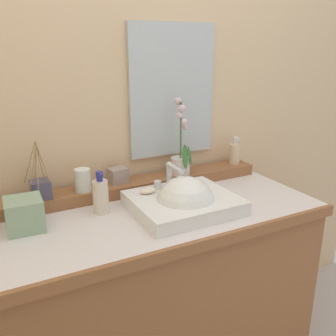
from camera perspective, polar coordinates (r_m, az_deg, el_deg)
wall_back at (r=1.82m, az=-7.32°, el=8.70°), size 3.18×0.20×2.47m
vanity_cabinet at (r=1.78m, az=-1.28°, el=-19.33°), size 1.32×0.62×0.89m
back_ledge at (r=1.73m, az=-4.75°, el=-2.68°), size 1.24×0.13×0.05m
sink_basin at (r=1.53m, az=2.53°, el=-5.62°), size 0.41×0.36×0.27m
soap_bar at (r=1.56m, az=-3.06°, el=-3.43°), size 0.07×0.04×0.02m
potted_plant at (r=1.78m, az=1.98°, el=1.83°), size 0.10×0.11×0.36m
soap_dispenser at (r=1.98m, az=10.06°, el=2.25°), size 0.06×0.06×0.14m
tumbler_cup at (r=1.62m, az=-12.79°, el=-1.80°), size 0.07×0.07×0.10m
reed_diffuser at (r=1.59m, az=-18.74°, el=-2.99°), size 0.09×0.10×0.24m
trinket_box at (r=1.69m, az=-7.59°, el=-1.13°), size 0.09×0.08×0.07m
lotion_bottle at (r=1.52m, az=-10.18°, el=-4.15°), size 0.06×0.07×0.17m
tissue_box at (r=1.46m, az=-20.94°, el=-6.56°), size 0.14×0.14×0.12m
mirror at (r=1.79m, az=0.68°, el=11.57°), size 0.44×0.02×0.61m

